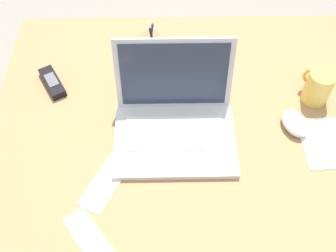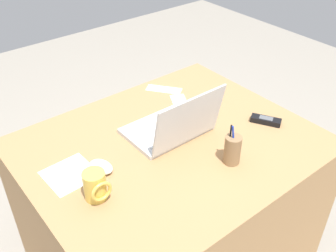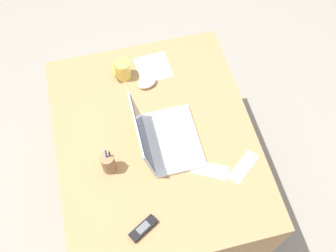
% 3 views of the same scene
% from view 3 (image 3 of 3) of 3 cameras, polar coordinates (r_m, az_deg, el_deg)
% --- Properties ---
extents(ground_plane, '(6.00, 6.00, 0.00)m').
position_cam_3_polar(ground_plane, '(2.58, -1.37, -9.14)').
color(ground_plane, gray).
extents(desk, '(1.16, 0.95, 0.73)m').
position_cam_3_polar(desk, '(2.24, -1.57, -5.93)').
color(desk, '#A87C4F').
rests_on(desk, ground).
extents(laptop, '(0.34, 0.29, 0.24)m').
position_cam_3_polar(laptop, '(1.85, -0.66, -1.74)').
color(laptop, silver).
rests_on(laptop, desk).
extents(computer_mouse, '(0.09, 0.12, 0.04)m').
position_cam_3_polar(computer_mouse, '(2.06, -3.04, 6.27)').
color(computer_mouse, white).
rests_on(computer_mouse, desk).
extents(coffee_mug_white, '(0.08, 0.09, 0.11)m').
position_cam_3_polar(coffee_mug_white, '(2.07, -6.61, 8.02)').
color(coffee_mug_white, '#E0BC4C').
rests_on(coffee_mug_white, desk).
extents(cordless_phone, '(0.10, 0.14, 0.03)m').
position_cam_3_polar(cordless_phone, '(1.74, -3.58, -14.45)').
color(cordless_phone, black).
rests_on(cordless_phone, desk).
extents(pen_holder, '(0.06, 0.06, 0.17)m').
position_cam_3_polar(pen_holder, '(1.80, -8.56, -5.26)').
color(pen_holder, olive).
rests_on(pen_holder, desk).
extents(paper_note_near_laptop, '(0.15, 0.18, 0.00)m').
position_cam_3_polar(paper_note_near_laptop, '(1.87, 10.79, -5.78)').
color(paper_note_near_laptop, white).
rests_on(paper_note_near_laptop, desk).
extents(paper_note_left, '(0.14, 0.19, 0.00)m').
position_cam_3_polar(paper_note_left, '(1.85, 5.98, -6.29)').
color(paper_note_left, white).
rests_on(paper_note_left, desk).
extents(paper_note_right, '(0.18, 0.18, 0.00)m').
position_cam_3_polar(paper_note_right, '(2.14, -2.13, 8.42)').
color(paper_note_right, white).
rests_on(paper_note_right, desk).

